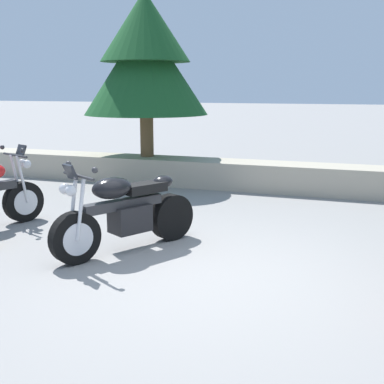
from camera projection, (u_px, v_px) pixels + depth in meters
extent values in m
plane|color=gray|center=(209.00, 275.00, 5.45)|extent=(120.00, 120.00, 0.00)
cube|color=#A89E89|center=(280.00, 177.00, 9.83)|extent=(36.00, 0.80, 0.55)
cylinder|color=black|center=(23.00, 202.00, 7.57)|extent=(0.37, 0.62, 0.62)
cylinder|color=silver|center=(23.00, 202.00, 7.57)|extent=(0.30, 0.42, 0.38)
cylinder|color=#2D2D30|center=(15.00, 155.00, 7.36)|extent=(0.62, 0.30, 0.04)
sphere|color=silver|center=(22.00, 163.00, 7.54)|extent=(0.13, 0.13, 0.13)
sphere|color=silver|center=(27.00, 164.00, 7.45)|extent=(0.13, 0.13, 0.13)
cube|color=#26282D|center=(21.00, 151.00, 7.42)|extent=(0.22, 0.17, 0.18)
cylinder|color=silver|center=(16.00, 178.00, 7.53)|extent=(0.11, 0.17, 0.73)
cylinder|color=silver|center=(22.00, 180.00, 7.41)|extent=(0.11, 0.17, 0.73)
sphere|color=#2D2D30|center=(2.00, 147.00, 7.51)|extent=(0.07, 0.07, 0.07)
sphere|color=#2D2D30|center=(22.00, 151.00, 7.12)|extent=(0.07, 0.07, 0.07)
cylinder|color=black|center=(75.00, 238.00, 5.74)|extent=(0.43, 0.61, 0.62)
cylinder|color=black|center=(171.00, 217.00, 6.67)|extent=(0.46, 0.63, 0.62)
cylinder|color=silver|center=(75.00, 238.00, 5.74)|extent=(0.33, 0.41, 0.38)
cube|color=black|center=(130.00, 218.00, 6.22)|extent=(0.51, 0.58, 0.34)
cube|color=#2D2D30|center=(123.00, 204.00, 6.11)|extent=(0.66, 1.03, 0.12)
ellipsoid|color=black|center=(112.00, 188.00, 5.97)|extent=(0.55, 0.62, 0.26)
cube|color=black|center=(144.00, 188.00, 6.29)|extent=(0.50, 0.62, 0.12)
ellipsoid|color=black|center=(163.00, 182.00, 6.48)|extent=(0.33, 0.35, 0.16)
cylinder|color=#2D2D30|center=(78.00, 176.00, 5.64)|extent=(0.59, 0.36, 0.04)
sphere|color=silver|center=(71.00, 191.00, 5.53)|extent=(0.13, 0.13, 0.13)
sphere|color=silver|center=(65.00, 189.00, 5.63)|extent=(0.13, 0.13, 0.13)
cube|color=#26282D|center=(70.00, 172.00, 5.56)|extent=(0.22, 0.18, 0.18)
cylinder|color=silver|center=(150.00, 214.00, 6.62)|extent=(0.28, 0.39, 0.11)
cylinder|color=silver|center=(81.00, 209.00, 5.62)|extent=(0.12, 0.16, 0.73)
cylinder|color=silver|center=(73.00, 206.00, 5.76)|extent=(0.12, 0.16, 0.73)
sphere|color=#2D2D30|center=(95.00, 170.00, 5.43)|extent=(0.07, 0.07, 0.07)
sphere|color=#2D2D30|center=(68.00, 164.00, 5.87)|extent=(0.07, 0.07, 0.07)
cylinder|color=brown|center=(147.00, 129.00, 10.67)|extent=(0.29, 0.29, 1.20)
cone|color=#194C23|center=(146.00, 67.00, 10.40)|extent=(2.62, 2.62, 1.98)
cone|color=#194C23|center=(145.00, 26.00, 10.23)|extent=(1.89, 1.89, 1.43)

